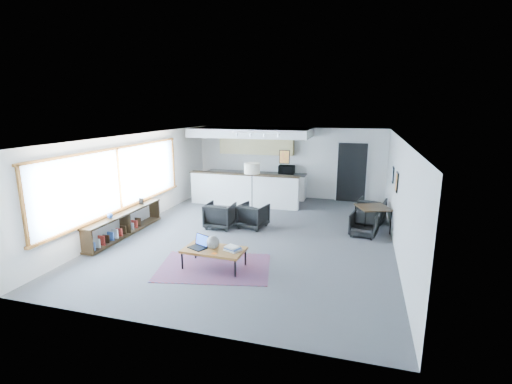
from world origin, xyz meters
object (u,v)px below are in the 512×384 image
(armchair_right, at_px, (253,215))
(floor_lamp, at_px, (252,170))
(dining_chair_near, at_px, (364,225))
(armchair_left, at_px, (220,214))
(dining_table, at_px, (373,209))
(ceramic_pot, at_px, (213,242))
(coffee_table, at_px, (214,250))
(microwave, at_px, (287,169))
(laptop, at_px, (200,244))
(dining_chair_far, at_px, (372,211))
(book_stack, at_px, (233,248))

(armchair_right, relative_size, floor_lamp, 0.44)
(dining_chair_near, bearing_deg, armchair_left, -163.03)
(dining_table, height_order, dining_chair_near, dining_table)
(armchair_right, distance_m, dining_chair_near, 3.02)
(ceramic_pot, xyz_separation_m, armchair_left, (-0.83, 2.52, -0.17))
(coffee_table, distance_m, armchair_left, 2.69)
(coffee_table, height_order, armchair_left, armchair_left)
(microwave, bearing_deg, dining_chair_near, -52.97)
(laptop, distance_m, dining_chair_far, 5.63)
(coffee_table, distance_m, armchair_right, 2.82)
(microwave, bearing_deg, armchair_right, -95.39)
(laptop, relative_size, armchair_left, 0.59)
(coffee_table, relative_size, armchair_left, 1.69)
(armchair_right, bearing_deg, book_stack, 110.22)
(dining_table, bearing_deg, dining_chair_far, 90.00)
(armchair_left, xyz_separation_m, dining_chair_near, (3.90, 0.39, -0.10))
(dining_table, bearing_deg, coffee_table, -133.31)
(laptop, height_order, armchair_left, armchair_left)
(coffee_table, relative_size, floor_lamp, 0.78)
(dining_table, bearing_deg, laptop, -136.11)
(ceramic_pot, xyz_separation_m, armchair_right, (0.06, 2.80, -0.19))
(dining_chair_near, relative_size, dining_chair_far, 0.90)
(floor_lamp, xyz_separation_m, microwave, (0.55, 2.59, -0.34))
(armchair_left, xyz_separation_m, dining_chair_far, (4.12, 1.80, -0.07))
(floor_lamp, bearing_deg, coffee_table, -85.53)
(armchair_left, bearing_deg, coffee_table, 107.70)
(armchair_left, distance_m, microwave, 4.08)
(coffee_table, xyz_separation_m, laptop, (-0.32, 0.01, 0.11))
(laptop, height_order, book_stack, laptop)
(armchair_right, relative_size, dining_chair_far, 1.15)
(book_stack, height_order, armchair_left, armchair_left)
(armchair_left, xyz_separation_m, armchair_right, (0.89, 0.27, -0.02))
(dining_chair_far, bearing_deg, book_stack, 67.96)
(armchair_left, bearing_deg, dining_chair_near, -175.30)
(armchair_left, distance_m, dining_chair_near, 3.92)
(dining_table, distance_m, microwave, 4.24)
(coffee_table, xyz_separation_m, book_stack, (0.41, 0.02, 0.08))
(book_stack, bearing_deg, dining_table, 50.30)
(armchair_left, xyz_separation_m, floor_lamp, (0.56, 1.26, 1.07))
(ceramic_pot, relative_size, armchair_left, 0.35)
(laptop, xyz_separation_m, ceramic_pot, (0.30, 0.01, 0.06))
(armchair_left, height_order, dining_chair_near, armchair_left)
(dining_chair_near, height_order, microwave, microwave)
(coffee_table, height_order, ceramic_pot, ceramic_pot)
(coffee_table, distance_m, floor_lamp, 3.97)
(book_stack, height_order, dining_table, dining_table)
(coffee_table, relative_size, dining_table, 1.27)
(ceramic_pot, distance_m, dining_chair_far, 5.44)
(laptop, bearing_deg, coffee_table, 22.75)
(armchair_right, height_order, dining_chair_near, armchair_right)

